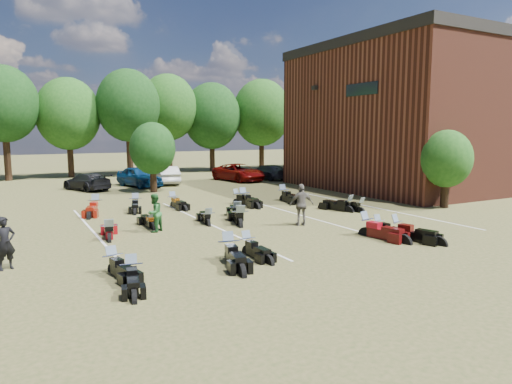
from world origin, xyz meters
TOP-DOWN VIEW (x-y plane):
  - ground at (0.00, 0.00)m, footprint 160.00×160.00m
  - car_3 at (-5.99, 18.93)m, footprint 3.33×4.73m
  - car_4 at (-2.05, 19.23)m, footprint 3.02×4.98m
  - car_5 at (0.41, 19.97)m, footprint 2.24×4.65m
  - car_6 at (6.64, 19.25)m, footprint 3.42×5.74m
  - car_7 at (9.44, 19.17)m, footprint 2.82×4.85m
  - person_black at (-11.26, -0.46)m, footprint 0.71×0.59m
  - person_green at (-5.69, 2.61)m, footprint 1.02×0.99m
  - person_grey at (0.58, 0.73)m, footprint 1.21×0.79m
  - motorcycle_0 at (-8.17, -3.61)m, footprint 1.03×2.10m
  - motorcycle_1 at (-4.77, -2.84)m, footprint 1.22×2.46m
  - motorcycle_2 at (-8.45, -2.43)m, footprint 1.00×2.13m
  - motorcycle_3 at (-3.85, -2.41)m, footprint 0.68×2.02m
  - motorcycle_4 at (2.42, -2.26)m, footprint 0.67×2.03m
  - motorcycle_5 at (2.52, -3.21)m, footprint 1.41×2.51m
  - motorcycle_6 at (1.74, -2.27)m, footprint 1.23×2.57m
  - motorcycle_7 at (-7.72, 1.83)m, footprint 1.11×2.33m
  - motorcycle_8 at (-5.61, 3.21)m, footprint 0.69×2.07m
  - motorcycle_9 at (-3.16, 2.76)m, footprint 1.03×2.14m
  - motorcycle_10 at (-1.48, 3.19)m, footprint 1.50×2.51m
  - motorcycle_11 at (-1.97, 1.87)m, footprint 1.50×2.59m
  - motorcycle_12 at (4.75, 2.42)m, footprint 1.36×2.44m
  - motorcycle_13 at (5.18, 1.97)m, footprint 1.06×2.15m
  - motorcycle_15 at (-7.09, 8.75)m, footprint 1.52×2.55m
  - motorcycle_16 at (-4.97, 8.74)m, footprint 1.26×2.32m
  - motorcycle_17 at (-2.88, 8.55)m, footprint 0.85×2.24m
  - motorcycle_18 at (0.78, 7.74)m, footprint 1.38×2.35m
  - motorcycle_19 at (1.06, 7.46)m, footprint 0.87×2.48m
  - motorcycle_20 at (3.88, 7.54)m, footprint 0.95×2.54m
  - brick_building at (22.00, 9.00)m, footprint 25.40×15.20m
  - tree_line at (-1.00, 29.00)m, footprint 56.00×6.00m
  - young_tree_near_building at (10.50, 1.00)m, footprint 2.80×2.80m
  - young_tree_midfield at (-2.00, 15.50)m, footprint 3.20×3.20m
  - parking_lines at (-3.00, 3.00)m, footprint 20.10×14.00m

SIDE VIEW (x-z plane):
  - ground at x=0.00m, z-range 0.00..0.00m
  - motorcycle_0 at x=-8.17m, z-range -0.56..0.56m
  - motorcycle_1 at x=-4.77m, z-range -0.66..0.66m
  - motorcycle_2 at x=-8.45m, z-range -0.57..0.57m
  - motorcycle_3 at x=-3.85m, z-range -0.56..0.56m
  - motorcycle_4 at x=2.42m, z-range -0.56..0.56m
  - motorcycle_5 at x=2.52m, z-range -0.67..0.67m
  - motorcycle_6 at x=1.74m, z-range -0.69..0.69m
  - motorcycle_7 at x=-7.72m, z-range -0.62..0.62m
  - motorcycle_8 at x=-5.61m, z-range -0.57..0.57m
  - motorcycle_9 at x=-3.16m, z-range -0.57..0.57m
  - motorcycle_10 at x=-1.48m, z-range -0.67..0.67m
  - motorcycle_11 at x=-1.97m, z-range -0.69..0.69m
  - motorcycle_12 at x=4.75m, z-range -0.65..0.65m
  - motorcycle_13 at x=5.18m, z-range -0.57..0.57m
  - motorcycle_15 at x=-7.09m, z-range -0.68..0.68m
  - motorcycle_16 at x=-4.97m, z-range -0.62..0.62m
  - motorcycle_17 at x=-2.88m, z-range -0.61..0.61m
  - motorcycle_18 at x=0.78m, z-range -0.62..0.62m
  - motorcycle_19 at x=1.06m, z-range -0.68..0.68m
  - motorcycle_20 at x=3.88m, z-range -0.70..0.70m
  - parking_lines at x=-3.00m, z-range 0.00..0.01m
  - car_3 at x=-5.99m, z-range 0.00..1.27m
  - car_7 at x=9.44m, z-range 0.00..1.32m
  - car_5 at x=0.41m, z-range 0.00..1.47m
  - car_6 at x=6.64m, z-range 0.00..1.50m
  - car_4 at x=-2.05m, z-range 0.00..1.59m
  - person_green at x=-5.69m, z-range 0.00..1.65m
  - person_black at x=-11.26m, z-range 0.00..1.66m
  - person_grey at x=0.58m, z-range 0.00..1.91m
  - young_tree_near_building at x=10.50m, z-range 0.67..4.83m
  - young_tree_midfield at x=-2.00m, z-range 0.74..5.44m
  - brick_building at x=22.00m, z-range 0.01..10.71m
  - tree_line at x=-1.00m, z-range 1.42..11.20m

